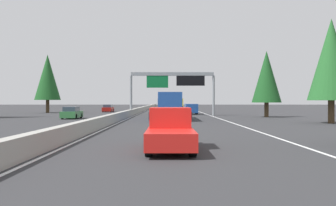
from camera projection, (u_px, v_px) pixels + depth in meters
ground_plane at (138, 114)px, 63.78m from camera, size 320.00×320.00×0.00m
median_barrier at (143, 109)px, 83.78m from camera, size 180.00×0.56×0.90m
shoulder_stripe_right at (199, 112)px, 73.81m from camera, size 160.00×0.16×0.01m
shoulder_stripe_median at (143, 112)px, 73.78m from camera, size 160.00×0.16×0.01m
sign_gantry_overhead at (173, 81)px, 55.20m from camera, size 0.50×12.68×6.44m
pickup_near_center at (170, 129)px, 16.69m from camera, size 5.60×2.00×1.86m
bus_mid_right at (170, 105)px, 43.70m from camera, size 11.50×2.55×3.10m
minivan_far_center at (191, 108)px, 61.02m from camera, size 5.00×1.95×1.69m
box_truck_distant_a at (179, 103)px, 122.50m from camera, size 8.50×2.40×2.95m
sedan_mid_center at (169, 110)px, 64.33m from camera, size 4.40×1.80×1.47m
oncoming_near at (72, 113)px, 45.45m from camera, size 4.40×1.80×1.47m
oncoming_far at (108, 108)px, 73.48m from camera, size 4.40×1.80×1.47m
conifer_right_near at (331, 60)px, 35.87m from camera, size 4.47×4.47×10.17m
conifer_right_mid at (267, 77)px, 49.98m from camera, size 3.93×3.93×8.94m
conifer_left_mid at (48, 77)px, 68.38m from camera, size 4.73×4.73×10.75m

